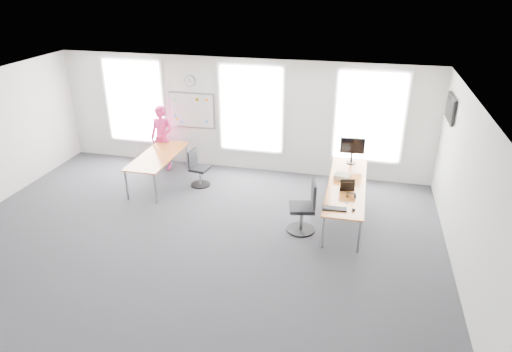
% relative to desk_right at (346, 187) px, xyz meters
% --- Properties ---
extents(floor, '(10.00, 10.00, 0.00)m').
position_rel_desk_right_xyz_m(floor, '(-2.93, -1.98, -0.69)').
color(floor, '#242429').
rests_on(floor, ground).
extents(ceiling, '(10.00, 10.00, 0.00)m').
position_rel_desk_right_xyz_m(ceiling, '(-2.93, -1.98, 2.31)').
color(ceiling, silver).
rests_on(ceiling, ground).
extents(wall_back, '(10.00, 0.00, 10.00)m').
position_rel_desk_right_xyz_m(wall_back, '(-2.93, 2.02, 0.81)').
color(wall_back, white).
rests_on(wall_back, ground).
extents(wall_front, '(10.00, 0.00, 10.00)m').
position_rel_desk_right_xyz_m(wall_front, '(-2.93, -5.98, 0.81)').
color(wall_front, white).
rests_on(wall_front, ground).
extents(wall_right, '(0.00, 10.00, 10.00)m').
position_rel_desk_right_xyz_m(wall_right, '(2.07, -1.98, 0.81)').
color(wall_right, white).
rests_on(wall_right, ground).
extents(window_left, '(1.60, 0.06, 2.20)m').
position_rel_desk_right_xyz_m(window_left, '(-5.93, 1.99, 1.01)').
color(window_left, white).
rests_on(window_left, wall_back).
extents(window_mid, '(1.60, 0.06, 2.20)m').
position_rel_desk_right_xyz_m(window_mid, '(-2.63, 1.99, 1.01)').
color(window_mid, white).
rests_on(window_mid, wall_back).
extents(window_right, '(1.60, 0.06, 2.20)m').
position_rel_desk_right_xyz_m(window_right, '(0.37, 1.99, 1.01)').
color(window_right, white).
rests_on(window_right, wall_back).
extents(desk_right, '(0.81, 3.04, 0.74)m').
position_rel_desk_right_xyz_m(desk_right, '(0.00, 0.00, 0.00)').
color(desk_right, '#C26939').
rests_on(desk_right, ground).
extents(desk_left, '(0.86, 2.14, 0.78)m').
position_rel_desk_right_xyz_m(desk_left, '(-4.69, 0.55, 0.02)').
color(desk_left, '#C26939').
rests_on(desk_left, ground).
extents(chair_right, '(0.60, 0.60, 1.12)m').
position_rel_desk_right_xyz_m(chair_right, '(-0.79, -0.89, -0.20)').
color(chair_right, black).
rests_on(chair_right, ground).
extents(chair_left, '(0.50, 0.50, 0.93)m').
position_rel_desk_right_xyz_m(chair_left, '(-3.71, 0.71, -0.28)').
color(chair_left, black).
rests_on(chair_left, ground).
extents(person, '(0.66, 0.45, 1.75)m').
position_rel_desk_right_xyz_m(person, '(-5.00, 1.51, 0.18)').
color(person, '#D0246B').
rests_on(person, ground).
extents(whiteboard, '(1.20, 0.03, 0.90)m').
position_rel_desk_right_xyz_m(whiteboard, '(-4.28, 1.99, 0.86)').
color(whiteboard, white).
rests_on(whiteboard, wall_back).
extents(wall_clock, '(0.30, 0.04, 0.30)m').
position_rel_desk_right_xyz_m(wall_clock, '(-4.28, 1.99, 1.66)').
color(wall_clock, gray).
rests_on(wall_clock, wall_back).
extents(tv, '(0.06, 0.90, 0.55)m').
position_rel_desk_right_xyz_m(tv, '(2.02, 1.02, 1.61)').
color(tv, black).
rests_on(tv, wall_right).
extents(keyboard, '(0.50, 0.23, 0.02)m').
position_rel_desk_right_xyz_m(keyboard, '(-0.18, -1.18, 0.06)').
color(keyboard, black).
rests_on(keyboard, desk_right).
extents(mouse, '(0.09, 0.13, 0.04)m').
position_rel_desk_right_xyz_m(mouse, '(0.19, -1.15, 0.07)').
color(mouse, black).
rests_on(mouse, desk_right).
extents(lens_cap, '(0.08, 0.08, 0.01)m').
position_rel_desk_right_xyz_m(lens_cap, '(0.05, -0.85, 0.05)').
color(lens_cap, black).
rests_on(lens_cap, desk_right).
extents(headphones, '(0.20, 0.11, 0.12)m').
position_rel_desk_right_xyz_m(headphones, '(0.11, -0.59, 0.10)').
color(headphones, black).
rests_on(headphones, desk_right).
extents(laptop_sleeve, '(0.31, 0.22, 0.25)m').
position_rel_desk_right_xyz_m(laptop_sleeve, '(0.02, -0.31, 0.17)').
color(laptop_sleeve, black).
rests_on(laptop_sleeve, desk_right).
extents(paper_stack, '(0.38, 0.31, 0.12)m').
position_rel_desk_right_xyz_m(paper_stack, '(-0.12, 0.27, 0.11)').
color(paper_stack, beige).
rests_on(paper_stack, desk_right).
extents(monitor, '(0.58, 0.24, 0.65)m').
position_rel_desk_right_xyz_m(monitor, '(0.03, 1.24, 0.44)').
color(monitor, black).
rests_on(monitor, desk_right).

